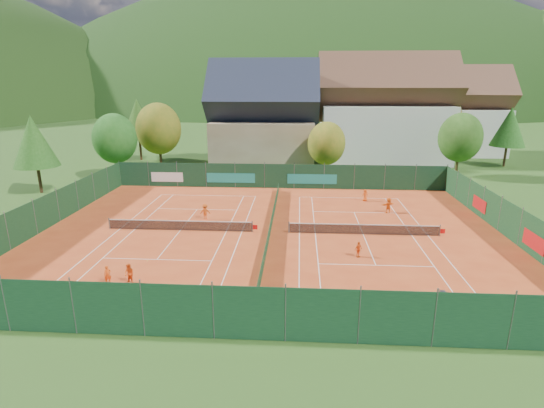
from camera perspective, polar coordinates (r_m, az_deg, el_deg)
The scene contains 32 objects.
ground at distance 37.05m, azimuth -0.20°, elevation -3.86°, with size 600.00×600.00×0.00m, color #264A17.
clay_pad at distance 37.04m, azimuth -0.20°, elevation -3.83°, with size 40.00×32.00×0.01m, color #BB421B.
court_markings_left at distance 38.39m, azimuth -12.22°, elevation -3.47°, with size 11.03×23.83×0.00m.
court_markings_right at distance 37.39m, azimuth 12.16°, elevation -4.00°, with size 11.03×23.83×0.00m.
tennis_net_left at distance 38.18m, azimuth -12.04°, elevation -2.78°, with size 13.30×0.10×1.02m.
tennis_net_right at distance 37.25m, azimuth 12.44°, elevation -3.29°, with size 13.30×0.10×1.02m.
court_divider at distance 36.87m, azimuth -0.20°, elevation -3.10°, with size 0.03×28.80×1.00m.
fence_north at distance 52.02m, azimuth 0.48°, elevation 3.74°, with size 40.00×0.10×3.00m.
fence_south at distance 21.94m, azimuth -3.10°, elevation -14.49°, with size 40.00×0.04×3.00m.
fence_west at distance 42.78m, azimuth -28.01°, elevation -0.91°, with size 0.04×32.00×3.00m.
fence_east at distance 40.57m, azimuth 29.28°, elevation -1.97°, with size 0.09×32.00×3.00m.
chalet at distance 65.23m, azimuth -1.08°, elevation 10.86°, with size 16.20×12.00×16.00m.
hotel_block_a at distance 72.22m, azimuth 14.85°, elevation 11.46°, with size 21.60×11.00×17.25m.
hotel_block_b at distance 83.66m, azimuth 23.38°, elevation 10.74°, with size 17.28×10.00×15.50m.
tree_west_front at distance 60.34m, azimuth -20.39°, elevation 8.25°, with size 5.72×5.72×8.69m.
tree_west_mid at distance 64.38m, azimuth -15.01°, elevation 9.75°, with size 6.44×6.44×9.78m.
tree_west_back at distance 73.84m, azimuth -17.58°, elevation 10.84°, with size 5.60×5.60×10.00m.
tree_center at distance 57.40m, azimuth 7.35°, elevation 8.08°, with size 5.01×5.01×7.60m.
tree_east_front at distance 63.01m, azimuth 23.99°, elevation 8.17°, with size 5.72×5.72×8.69m.
tree_east_mid at distance 74.15m, azimuth 29.31°, elevation 9.03°, with size 5.04×5.04×9.00m.
tree_west_side at distance 56.11m, azimuth -29.38°, elevation 7.35°, with size 5.04×5.04×9.00m.
tree_east_back at distance 78.60m, azimuth 21.56°, elevation 10.75°, with size 7.15×7.15×10.86m.
mountain_backdrop at distance 274.51m, azimuth 9.10°, elevation 5.00°, with size 820.00×530.00×242.00m.
ball_hopper at distance 27.64m, azimuth 21.95°, elevation -11.11°, with size 0.34×0.34×0.80m.
loose_ball_0 at distance 32.64m, azimuth -16.39°, elevation -7.32°, with size 0.07×0.07×0.07m, color #CCD833.
loose_ball_1 at distance 25.81m, azimuth 15.33°, elevation -13.80°, with size 0.07×0.07×0.07m, color #CCD833.
player_left_near at distance 29.80m, azimuth -21.24°, elevation -8.86°, with size 0.46×0.30×1.25m, color #E75314.
player_left_mid at distance 29.31m, azimuth -18.65°, elevation -8.88°, with size 0.67×0.52×1.37m, color #E54F14.
player_left_far at distance 40.81m, azimuth -8.99°, elevation -1.01°, with size 0.98×0.56×1.51m, color #D94F13.
player_right_near at distance 32.44m, azimuth 11.53°, elevation -6.00°, with size 0.72×0.30×1.23m, color #E25014.
player_right_far_a at distance 47.52m, azimuth 12.40°, elevation 1.16°, with size 0.66×0.43×1.35m, color #E05113.
player_right_far_b at distance 43.81m, azimuth 15.38°, elevation -0.16°, with size 1.45×0.46×1.57m, color orange.
Camera 1 is at (2.35, -34.72, 12.68)m, focal length 28.00 mm.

